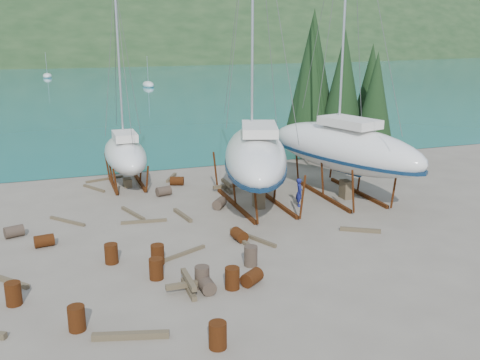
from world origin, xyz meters
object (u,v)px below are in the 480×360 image
object	(u,v)px
small_sailboat_shore	(125,154)
large_sailboat_far	(343,147)
worker	(299,192)
large_sailboat_near	(255,155)

from	to	relation	value
small_sailboat_shore	large_sailboat_far	bearing A→B (deg)	-29.00
large_sailboat_far	worker	distance (m)	4.14
large_sailboat_near	small_sailboat_shore	bearing A→B (deg)	152.87
large_sailboat_near	large_sailboat_far	world-z (taller)	large_sailboat_far
large_sailboat_near	large_sailboat_far	xyz separation A→B (m)	(5.65, -0.05, 0.06)
large_sailboat_far	small_sailboat_shore	world-z (taller)	large_sailboat_far
large_sailboat_near	large_sailboat_far	bearing A→B (deg)	18.59
small_sailboat_shore	worker	world-z (taller)	small_sailboat_shore
small_sailboat_shore	large_sailboat_near	bearing A→B (deg)	-45.89
large_sailboat_near	small_sailboat_shore	xyz separation A→B (m)	(-6.49, 6.77, -0.87)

